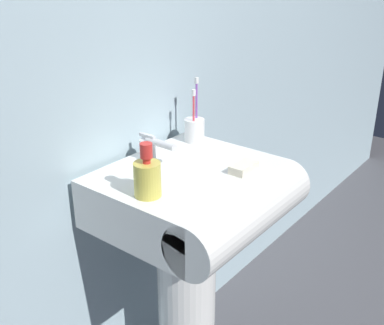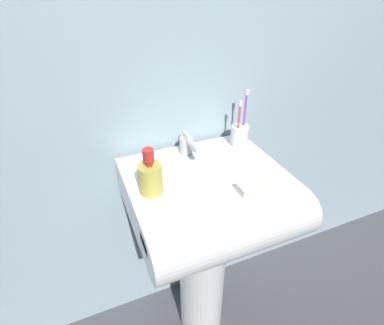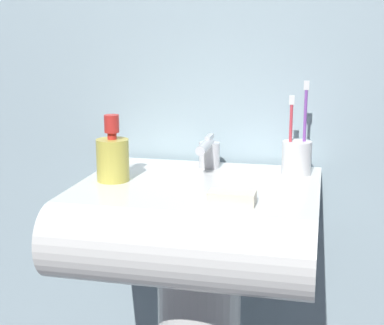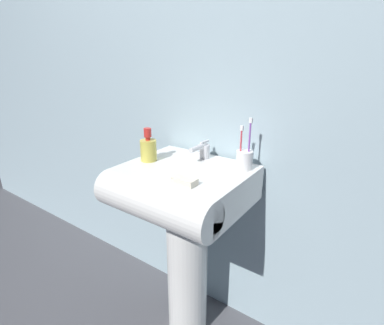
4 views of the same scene
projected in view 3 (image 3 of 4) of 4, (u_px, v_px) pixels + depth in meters
wall_back at (221, 21)px, 1.42m from camera, size 5.00×0.05×2.40m
sink_basin at (194, 223)px, 1.23m from camera, size 0.51×0.48×0.15m
faucet at (208, 152)px, 1.38m from camera, size 0.05×0.13×0.08m
toothbrush_cup at (297, 156)px, 1.33m from camera, size 0.07×0.07×0.21m
soap_bottle at (113, 157)px, 1.27m from camera, size 0.07×0.07×0.14m
bar_soap at (232, 198)px, 1.11m from camera, size 0.09×0.05×0.02m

